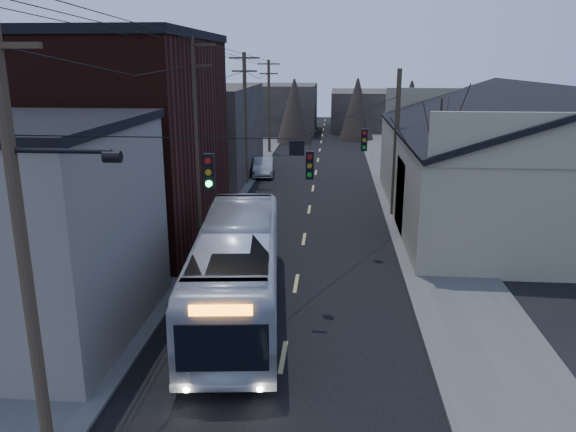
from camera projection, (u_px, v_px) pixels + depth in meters
name	position (u px, v px, depth m)	size (l,w,h in m)	color
road_surface	(312.00, 195.00, 38.60)	(9.00, 110.00, 0.02)	black
sidewalk_left	(219.00, 192.00, 39.10)	(4.00, 110.00, 0.12)	#474744
sidewalk_right	(407.00, 196.00, 38.07)	(4.00, 110.00, 0.12)	#474744
building_clapboard	(10.00, 234.00, 18.21)	(8.00, 8.00, 7.00)	#6D655B
building_brick	(108.00, 141.00, 28.45)	(10.00, 12.00, 10.00)	black
building_left_far	(195.00, 132.00, 44.18)	(9.00, 14.00, 7.00)	#302A26
warehouse	(536.00, 173.00, 32.06)	(16.16, 20.60, 7.73)	gray
building_far_left	(276.00, 108.00, 71.88)	(10.00, 12.00, 6.00)	#302A26
building_far_right	(376.00, 110.00, 75.79)	(12.00, 14.00, 5.00)	#302A26
bare_tree	(437.00, 173.00, 27.52)	(0.40, 0.40, 7.20)	black
utility_lines	(254.00, 133.00, 31.90)	(11.24, 45.28, 10.50)	#382B1E
bus	(238.00, 268.00, 20.28)	(2.82, 12.07, 3.36)	#B5BAC2
parked_car	(263.00, 167.00, 44.86)	(1.53, 4.40, 1.45)	#929699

